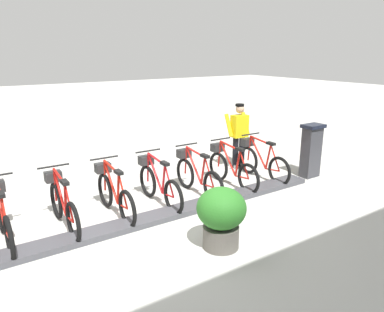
{
  "coord_description": "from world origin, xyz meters",
  "views": [
    {
      "loc": [
        -5.47,
        2.57,
        2.94
      ],
      "look_at": [
        0.5,
        -1.45,
        0.9
      ],
      "focal_mm": 34.9,
      "sensor_mm": 36.0,
      "label": 1
    }
  ],
  "objects_px": {
    "payment_kiosk": "(311,150)",
    "bike_docked_4": "(114,193)",
    "bike_docked_6": "(3,217)",
    "worker_near_rack": "(239,133)",
    "bike_docked_3": "(158,183)",
    "planter_bush": "(221,215)",
    "bike_docked_2": "(197,175)",
    "bike_docked_1": "(231,167)",
    "bike_docked_0": "(261,161)",
    "bike_docked_5": "(63,204)"
  },
  "relations": [
    {
      "from": "payment_kiosk",
      "to": "bike_docked_4",
      "type": "distance_m",
      "value": 4.8
    },
    {
      "from": "payment_kiosk",
      "to": "bike_docked_6",
      "type": "xyz_separation_m",
      "value": [
        0.57,
        6.61,
        -0.24
      ]
    },
    {
      "from": "payment_kiosk",
      "to": "worker_near_rack",
      "type": "xyz_separation_m",
      "value": [
        1.5,
        0.96,
        0.24
      ]
    },
    {
      "from": "bike_docked_3",
      "to": "planter_bush",
      "type": "relative_size",
      "value": 1.77
    },
    {
      "from": "bike_docked_4",
      "to": "bike_docked_6",
      "type": "height_order",
      "value": "same"
    },
    {
      "from": "bike_docked_2",
      "to": "worker_near_rack",
      "type": "bearing_deg",
      "value": -64.49
    },
    {
      "from": "worker_near_rack",
      "to": "planter_bush",
      "type": "xyz_separation_m",
      "value": [
        -2.97,
        2.91,
        -0.37
      ]
    },
    {
      "from": "bike_docked_1",
      "to": "bike_docked_2",
      "type": "relative_size",
      "value": 1.0
    },
    {
      "from": "bike_docked_6",
      "to": "bike_docked_0",
      "type": "bearing_deg",
      "value": -90.0
    },
    {
      "from": "bike_docked_2",
      "to": "bike_docked_6",
      "type": "xyz_separation_m",
      "value": [
        0.0,
        3.7,
        0.0
      ]
    },
    {
      "from": "planter_bush",
      "to": "bike_docked_6",
      "type": "bearing_deg",
      "value": 53.38
    },
    {
      "from": "bike_docked_0",
      "to": "bike_docked_1",
      "type": "height_order",
      "value": "same"
    },
    {
      "from": "planter_bush",
      "to": "bike_docked_2",
      "type": "bearing_deg",
      "value": -25.05
    },
    {
      "from": "bike_docked_6",
      "to": "planter_bush",
      "type": "relative_size",
      "value": 1.77
    },
    {
      "from": "bike_docked_6",
      "to": "worker_near_rack",
      "type": "bearing_deg",
      "value": -80.63
    },
    {
      "from": "payment_kiosk",
      "to": "bike_docked_3",
      "type": "distance_m",
      "value": 3.89
    },
    {
      "from": "bike_docked_5",
      "to": "bike_docked_6",
      "type": "bearing_deg",
      "value": 90.0
    },
    {
      "from": "worker_near_rack",
      "to": "planter_bush",
      "type": "height_order",
      "value": "worker_near_rack"
    },
    {
      "from": "worker_near_rack",
      "to": "bike_docked_3",
      "type": "bearing_deg",
      "value": 107.95
    },
    {
      "from": "bike_docked_1",
      "to": "bike_docked_6",
      "type": "distance_m",
      "value": 4.62
    },
    {
      "from": "bike_docked_6",
      "to": "bike_docked_3",
      "type": "bearing_deg",
      "value": -90.0
    },
    {
      "from": "payment_kiosk",
      "to": "bike_docked_4",
      "type": "xyz_separation_m",
      "value": [
        0.57,
        4.76,
        -0.24
      ]
    },
    {
      "from": "bike_docked_4",
      "to": "bike_docked_6",
      "type": "bearing_deg",
      "value": 90.0
    },
    {
      "from": "bike_docked_0",
      "to": "bike_docked_5",
      "type": "distance_m",
      "value": 4.62
    },
    {
      "from": "bike_docked_1",
      "to": "bike_docked_4",
      "type": "bearing_deg",
      "value": 90.0
    },
    {
      "from": "payment_kiosk",
      "to": "bike_docked_2",
      "type": "bearing_deg",
      "value": 78.91
    },
    {
      "from": "bike_docked_2",
      "to": "worker_near_rack",
      "type": "height_order",
      "value": "worker_near_rack"
    },
    {
      "from": "bike_docked_3",
      "to": "bike_docked_5",
      "type": "height_order",
      "value": "same"
    },
    {
      "from": "bike_docked_6",
      "to": "worker_near_rack",
      "type": "distance_m",
      "value": 5.75
    },
    {
      "from": "bike_docked_1",
      "to": "worker_near_rack",
      "type": "relative_size",
      "value": 1.04
    },
    {
      "from": "bike_docked_5",
      "to": "worker_near_rack",
      "type": "bearing_deg",
      "value": -78.84
    },
    {
      "from": "bike_docked_3",
      "to": "bike_docked_6",
      "type": "height_order",
      "value": "same"
    },
    {
      "from": "bike_docked_1",
      "to": "planter_bush",
      "type": "bearing_deg",
      "value": 137.36
    },
    {
      "from": "bike_docked_3",
      "to": "bike_docked_4",
      "type": "height_order",
      "value": "same"
    },
    {
      "from": "bike_docked_5",
      "to": "planter_bush",
      "type": "distance_m",
      "value": 2.73
    },
    {
      "from": "payment_kiosk",
      "to": "worker_near_rack",
      "type": "relative_size",
      "value": 0.77
    },
    {
      "from": "planter_bush",
      "to": "bike_docked_5",
      "type": "bearing_deg",
      "value": 41.75
    },
    {
      "from": "bike_docked_3",
      "to": "bike_docked_6",
      "type": "bearing_deg",
      "value": 90.0
    },
    {
      "from": "bike_docked_5",
      "to": "bike_docked_3",
      "type": "bearing_deg",
      "value": -90.0
    },
    {
      "from": "bike_docked_4",
      "to": "bike_docked_5",
      "type": "distance_m",
      "value": 0.92
    },
    {
      "from": "planter_bush",
      "to": "bike_docked_0",
      "type": "bearing_deg",
      "value": -53.95
    },
    {
      "from": "bike_docked_1",
      "to": "planter_bush",
      "type": "xyz_separation_m",
      "value": [
        -2.04,
        1.88,
        0.11
      ]
    },
    {
      "from": "bike_docked_4",
      "to": "bike_docked_0",
      "type": "bearing_deg",
      "value": -90.0
    },
    {
      "from": "payment_kiosk",
      "to": "planter_bush",
      "type": "xyz_separation_m",
      "value": [
        -1.47,
        3.87,
        -0.12
      ]
    },
    {
      "from": "bike_docked_0",
      "to": "bike_docked_6",
      "type": "bearing_deg",
      "value": 90.0
    },
    {
      "from": "bike_docked_4",
      "to": "worker_near_rack",
      "type": "bearing_deg",
      "value": -76.22
    },
    {
      "from": "bike_docked_0",
      "to": "bike_docked_4",
      "type": "bearing_deg",
      "value": 90.0
    },
    {
      "from": "planter_bush",
      "to": "bike_docked_3",
      "type": "bearing_deg",
      "value": -0.81
    },
    {
      "from": "bike_docked_3",
      "to": "bike_docked_5",
      "type": "bearing_deg",
      "value": 90.0
    },
    {
      "from": "bike_docked_0",
      "to": "bike_docked_6",
      "type": "distance_m",
      "value": 5.54
    }
  ]
}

